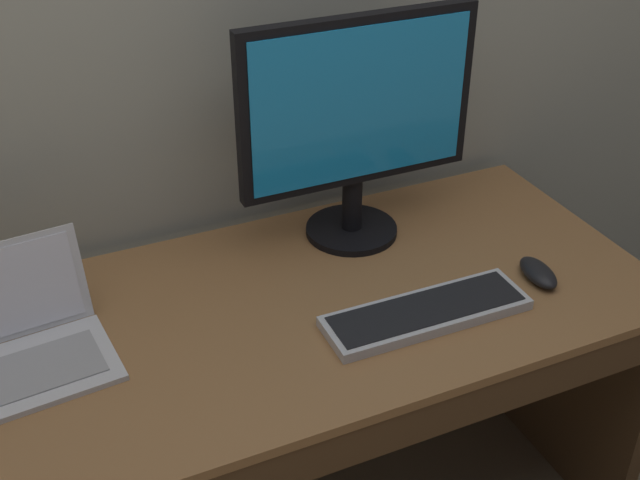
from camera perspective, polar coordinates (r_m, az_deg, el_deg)
desk at (r=1.75m, az=-3.21°, el=-11.07°), size 1.61×0.69×0.71m
laptop_silver at (r=1.57m, az=-20.72°, el=-7.02°), size 0.34×0.28×0.20m
external_monitor at (r=1.72m, az=2.65°, el=8.53°), size 0.53×0.21×0.51m
wired_keyboard at (r=1.61m, az=7.51°, el=-5.10°), size 0.42×0.13×0.02m
computer_mouse at (r=1.76m, az=15.15°, el=-2.24°), size 0.07×0.12×0.03m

